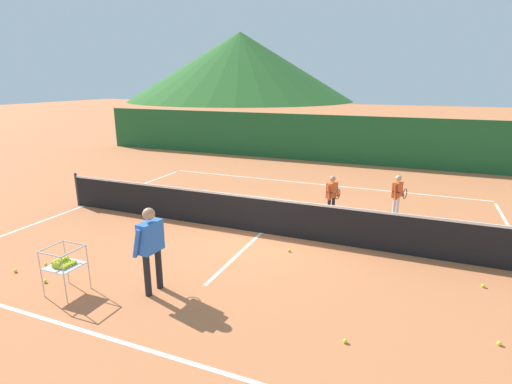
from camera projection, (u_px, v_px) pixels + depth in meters
name	position (u px, v px, depth m)	size (l,w,h in m)	color
ground_plane	(261.00, 233.00, 10.32)	(120.00, 120.00, 0.00)	#C67042
line_baseline_near	(138.00, 347.00, 5.89)	(12.13, 0.08, 0.01)	white
line_baseline_far	(314.00, 184.00, 15.22)	(12.13, 0.08, 0.01)	white
line_sideline_west	(84.00, 206.00, 12.54)	(0.08, 10.48, 0.01)	white
line_service_center	(261.00, 233.00, 10.32)	(0.08, 5.96, 0.01)	white
tennis_net	(261.00, 215.00, 10.19)	(12.60, 0.08, 1.05)	#333338
instructor	(151.00, 242.00, 7.20)	(0.43, 0.78, 1.65)	black
student_0	(332.00, 193.00, 11.25)	(0.41, 0.68, 1.25)	black
student_1	(398.00, 192.00, 11.28)	(0.41, 0.68, 1.26)	silver
ball_cart	(63.00, 264.00, 7.27)	(0.58, 0.58, 0.90)	#B7B7BC
tennis_ball_0	(45.00, 281.00, 7.77)	(0.07, 0.07, 0.07)	yellow
tennis_ball_2	(499.00, 343.00, 5.93)	(0.07, 0.07, 0.07)	yellow
tennis_ball_3	(149.00, 228.00, 10.54)	(0.07, 0.07, 0.07)	yellow
tennis_ball_4	(345.00, 341.00, 5.99)	(0.07, 0.07, 0.07)	yellow
tennis_ball_5	(15.00, 271.00, 8.19)	(0.07, 0.07, 0.07)	yellow
tennis_ball_6	(46.00, 264.00, 8.48)	(0.07, 0.07, 0.07)	yellow
tennis_ball_7	(289.00, 250.00, 9.17)	(0.07, 0.07, 0.07)	yellow
tennis_ball_8	(483.00, 286.00, 7.60)	(0.07, 0.07, 0.07)	yellow
windscreen_fence	(338.00, 139.00, 18.84)	(26.68, 0.08, 2.26)	#1E5B2D
hill_0	(240.00, 67.00, 76.32)	(43.33, 43.33, 12.73)	#2D6628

